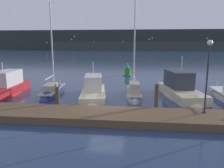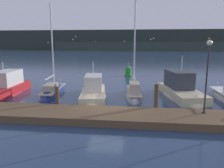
{
  "view_description": "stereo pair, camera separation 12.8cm",
  "coord_description": "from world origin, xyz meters",
  "px_view_note": "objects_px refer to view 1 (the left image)",
  "views": [
    {
      "loc": [
        2.07,
        -14.41,
        4.67
      ],
      "look_at": [
        0.0,
        3.74,
        1.2
      ],
      "focal_mm": 35.0,
      "sensor_mm": 36.0,
      "label": 1
    },
    {
      "loc": [
        2.2,
        -14.4,
        4.67
      ],
      "look_at": [
        0.0,
        3.74,
        1.2
      ],
      "focal_mm": 35.0,
      "sensor_mm": 36.0,
      "label": 2
    }
  ],
  "objects_px": {
    "motorboat_berth_7": "(180,92)",
    "channel_buoy": "(128,71)",
    "sailboat_berth_4": "(53,93)",
    "dock_lamppost": "(208,66)",
    "motorboat_berth_5": "(93,93)",
    "motorboat_berth_3": "(5,90)",
    "sailboat_berth_6": "(134,95)"
  },
  "relations": [
    {
      "from": "motorboat_berth_5",
      "to": "motorboat_berth_7",
      "type": "height_order",
      "value": "motorboat_berth_7"
    },
    {
      "from": "sailboat_berth_4",
      "to": "motorboat_berth_5",
      "type": "bearing_deg",
      "value": -6.11
    },
    {
      "from": "motorboat_berth_3",
      "to": "motorboat_berth_7",
      "type": "distance_m",
      "value": 15.78
    },
    {
      "from": "motorboat_berth_7",
      "to": "channel_buoy",
      "type": "height_order",
      "value": "motorboat_berth_7"
    },
    {
      "from": "sailboat_berth_4",
      "to": "sailboat_berth_6",
      "type": "distance_m",
      "value": 7.39
    },
    {
      "from": "motorboat_berth_3",
      "to": "channel_buoy",
      "type": "distance_m",
      "value": 16.66
    },
    {
      "from": "motorboat_berth_7",
      "to": "sailboat_berth_4",
      "type": "bearing_deg",
      "value": -176.96
    },
    {
      "from": "channel_buoy",
      "to": "dock_lamppost",
      "type": "distance_m",
      "value": 18.6
    },
    {
      "from": "sailboat_berth_4",
      "to": "dock_lamppost",
      "type": "relative_size",
      "value": 2.04
    },
    {
      "from": "sailboat_berth_4",
      "to": "motorboat_berth_7",
      "type": "relative_size",
      "value": 1.18
    },
    {
      "from": "motorboat_berth_5",
      "to": "dock_lamppost",
      "type": "relative_size",
      "value": 1.55
    },
    {
      "from": "sailboat_berth_6",
      "to": "dock_lamppost",
      "type": "height_order",
      "value": "sailboat_berth_6"
    },
    {
      "from": "sailboat_berth_4",
      "to": "motorboat_berth_7",
      "type": "distance_m",
      "value": 11.47
    },
    {
      "from": "motorboat_berth_5",
      "to": "motorboat_berth_7",
      "type": "distance_m",
      "value": 7.65
    },
    {
      "from": "motorboat_berth_3",
      "to": "dock_lamppost",
      "type": "bearing_deg",
      "value": -16.44
    },
    {
      "from": "sailboat_berth_4",
      "to": "sailboat_berth_6",
      "type": "xyz_separation_m",
      "value": [
        7.39,
        0.02,
        0.04
      ]
    },
    {
      "from": "motorboat_berth_7",
      "to": "dock_lamppost",
      "type": "distance_m",
      "value": 6.69
    },
    {
      "from": "sailboat_berth_6",
      "to": "channel_buoy",
      "type": "bearing_deg",
      "value": 95.01
    },
    {
      "from": "motorboat_berth_5",
      "to": "dock_lamppost",
      "type": "distance_m",
      "value": 9.81
    },
    {
      "from": "dock_lamppost",
      "to": "motorboat_berth_7",
      "type": "bearing_deg",
      "value": 93.03
    },
    {
      "from": "motorboat_berth_5",
      "to": "sailboat_berth_6",
      "type": "distance_m",
      "value": 3.55
    },
    {
      "from": "motorboat_berth_3",
      "to": "sailboat_berth_6",
      "type": "xyz_separation_m",
      "value": [
        11.68,
        0.66,
        -0.29
      ]
    },
    {
      "from": "motorboat_berth_7",
      "to": "sailboat_berth_6",
      "type": "bearing_deg",
      "value": -171.83
    },
    {
      "from": "sailboat_berth_6",
      "to": "motorboat_berth_7",
      "type": "xyz_separation_m",
      "value": [
        4.06,
        0.58,
        0.24
      ]
    },
    {
      "from": "motorboat_berth_7",
      "to": "dock_lamppost",
      "type": "relative_size",
      "value": 1.73
    },
    {
      "from": "sailboat_berth_6",
      "to": "sailboat_berth_4",
      "type": "bearing_deg",
      "value": -179.81
    },
    {
      "from": "sailboat_berth_4",
      "to": "sailboat_berth_6",
      "type": "height_order",
      "value": "sailboat_berth_6"
    },
    {
      "from": "motorboat_berth_3",
      "to": "sailboat_berth_4",
      "type": "distance_m",
      "value": 4.34
    },
    {
      "from": "motorboat_berth_3",
      "to": "channel_buoy",
      "type": "height_order",
      "value": "motorboat_berth_3"
    },
    {
      "from": "motorboat_berth_5",
      "to": "dock_lamppost",
      "type": "xyz_separation_m",
      "value": [
        7.9,
        -4.96,
        3.03
      ]
    },
    {
      "from": "sailboat_berth_4",
      "to": "motorboat_berth_5",
      "type": "xyz_separation_m",
      "value": [
        3.87,
        -0.41,
        0.22
      ]
    },
    {
      "from": "motorboat_berth_3",
      "to": "dock_lamppost",
      "type": "xyz_separation_m",
      "value": [
        16.05,
        -4.73,
        2.92
      ]
    }
  ]
}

